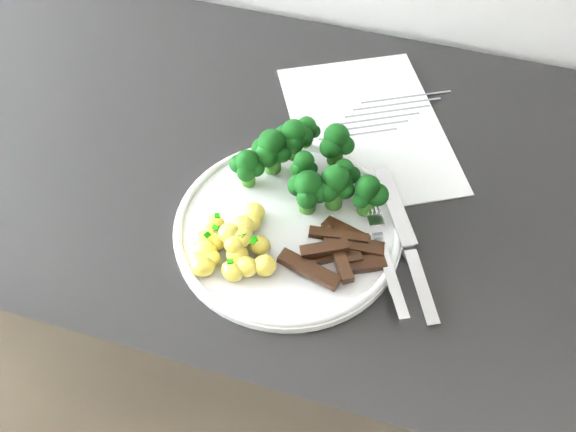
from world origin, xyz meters
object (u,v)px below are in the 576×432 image
(broccoli, at_px, (309,164))
(beef_strips, at_px, (340,250))
(recipe_paper, at_px, (367,127))
(plate, at_px, (288,227))
(knife, at_px, (412,260))
(counter, at_px, (335,342))
(potatoes, at_px, (232,246))
(fork, at_px, (385,254))

(broccoli, distance_m, beef_strips, 0.12)
(recipe_paper, bearing_deg, plate, -105.04)
(plate, distance_m, beef_strips, 0.07)
(knife, bearing_deg, beef_strips, -167.99)
(knife, bearing_deg, recipe_paper, 115.58)
(plate, height_order, beef_strips, beef_strips)
(broccoli, bearing_deg, recipe_paper, 69.68)
(counter, distance_m, broccoli, 0.52)
(recipe_paper, height_order, broccoli, broccoli)
(potatoes, bearing_deg, plate, 48.11)
(counter, distance_m, potatoes, 0.53)
(recipe_paper, distance_m, knife, 0.23)
(fork, bearing_deg, beef_strips, -169.02)
(fork, bearing_deg, potatoes, -165.41)
(plate, xyz_separation_m, knife, (0.15, -0.00, 0.00))
(broccoli, bearing_deg, plate, -94.63)
(counter, xyz_separation_m, beef_strips, (0.01, -0.12, 0.48))
(plate, relative_size, broccoli, 1.39)
(counter, height_order, beef_strips, beef_strips)
(broccoli, bearing_deg, knife, -27.11)
(knife, bearing_deg, broccoli, 152.89)
(fork, height_order, knife, fork)
(recipe_paper, xyz_separation_m, potatoes, (-0.11, -0.26, 0.02))
(counter, height_order, potatoes, potatoes)
(broccoli, xyz_separation_m, potatoes, (-0.06, -0.13, -0.02))
(beef_strips, height_order, knife, beef_strips)
(potatoes, bearing_deg, broccoli, 66.08)
(plate, height_order, knife, knife)
(plate, xyz_separation_m, fork, (0.12, -0.01, 0.01))
(broccoli, relative_size, potatoes, 1.74)
(plate, relative_size, fork, 1.59)
(recipe_paper, distance_m, fork, 0.23)
(potatoes, bearing_deg, counter, 54.17)
(counter, xyz_separation_m, plate, (-0.06, -0.10, 0.47))
(recipe_paper, bearing_deg, fork, -72.74)
(fork, bearing_deg, counter, 117.41)
(broccoli, bearing_deg, counter, 27.30)
(beef_strips, distance_m, knife, 0.09)
(recipe_paper, height_order, plate, plate)
(potatoes, height_order, knife, potatoes)
(potatoes, relative_size, knife, 0.55)
(plate, height_order, potatoes, potatoes)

